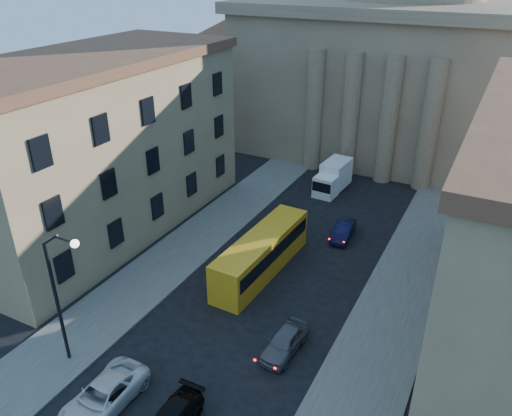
% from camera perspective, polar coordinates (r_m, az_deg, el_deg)
% --- Properties ---
extents(sidewalk_left, '(5.00, 60.00, 0.15)m').
position_cam_1_polar(sidewalk_left, '(38.83, -10.97, -6.94)').
color(sidewalk_left, '#514F4A').
rests_on(sidewalk_left, ground).
extents(sidewalk_right, '(5.00, 60.00, 0.15)m').
position_cam_1_polar(sidewalk_right, '(32.87, 14.11, -14.48)').
color(sidewalk_right, '#514F4A').
rests_on(sidewalk_right, ground).
extents(church, '(68.02, 28.76, 36.60)m').
position_cam_1_polar(church, '(64.17, 16.54, 17.30)').
color(church, '#786249').
rests_on(church, ground).
extents(building_left, '(11.60, 26.60, 14.70)m').
position_cam_1_polar(building_left, '(43.52, -17.57, 6.91)').
color(building_left, '#A08B5E').
rests_on(building_left, ground).
extents(street_lamp, '(2.62, 0.44, 8.83)m').
position_cam_1_polar(street_lamp, '(29.27, -21.43, -8.58)').
color(street_lamp, black).
rests_on(street_lamp, ground).
extents(car_left_mid, '(2.47, 5.35, 1.49)m').
position_cam_1_polar(car_left_mid, '(29.03, -17.07, -19.89)').
color(car_left_mid, silver).
rests_on(car_left_mid, ground).
extents(car_right_far, '(1.82, 4.18, 1.40)m').
position_cam_1_polar(car_right_far, '(30.97, 3.28, -15.02)').
color(car_right_far, '#525257').
rests_on(car_right_far, ground).
extents(car_right_distant, '(1.68, 4.09, 1.32)m').
position_cam_1_polar(car_right_distant, '(42.75, 9.95, -2.55)').
color(car_right_distant, black).
rests_on(car_right_distant, ground).
extents(city_bus, '(2.93, 10.86, 3.04)m').
position_cam_1_polar(city_bus, '(37.26, 0.65, -5.11)').
color(city_bus, gold).
rests_on(city_bus, ground).
extents(box_truck, '(2.47, 5.46, 2.92)m').
position_cam_1_polar(box_truck, '(50.99, 8.77, 3.45)').
color(box_truck, white).
rests_on(box_truck, ground).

